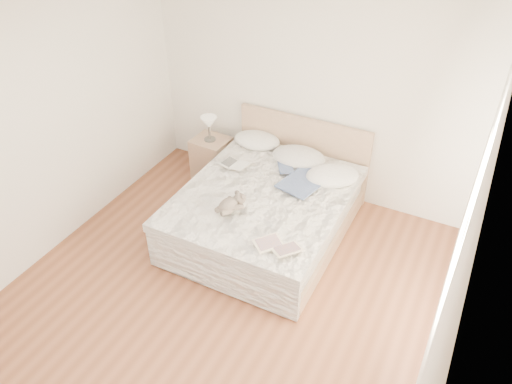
% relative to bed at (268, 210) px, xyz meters
% --- Properties ---
extents(floor, '(4.00, 4.50, 0.00)m').
position_rel_bed_xyz_m(floor, '(0.00, -1.19, -0.31)').
color(floor, brown).
rests_on(floor, ground).
extents(ceiling, '(4.00, 4.50, 0.00)m').
position_rel_bed_xyz_m(ceiling, '(0.00, -1.19, 2.39)').
color(ceiling, white).
rests_on(ceiling, ground).
extents(wall_back, '(4.00, 0.02, 2.70)m').
position_rel_bed_xyz_m(wall_back, '(0.00, 1.06, 1.04)').
color(wall_back, white).
rests_on(wall_back, ground).
extents(wall_left, '(0.02, 4.50, 2.70)m').
position_rel_bed_xyz_m(wall_left, '(-2.00, -1.19, 1.04)').
color(wall_left, white).
rests_on(wall_left, ground).
extents(wall_right, '(0.02, 4.50, 2.70)m').
position_rel_bed_xyz_m(wall_right, '(2.00, -1.19, 1.04)').
color(wall_right, white).
rests_on(wall_right, ground).
extents(window, '(0.02, 1.30, 1.10)m').
position_rel_bed_xyz_m(window, '(1.99, -0.89, 1.14)').
color(window, white).
rests_on(window, wall_right).
extents(bed, '(1.72, 2.14, 1.00)m').
position_rel_bed_xyz_m(bed, '(0.00, 0.00, 0.00)').
color(bed, tan).
rests_on(bed, floor).
extents(nightstand, '(0.47, 0.42, 0.56)m').
position_rel_bed_xyz_m(nightstand, '(-1.15, 0.68, -0.03)').
color(nightstand, '#A08165').
rests_on(nightstand, floor).
extents(table_lamp, '(0.22, 0.22, 0.33)m').
position_rel_bed_xyz_m(table_lamp, '(-1.16, 0.67, 0.49)').
color(table_lamp, '#46433D').
rests_on(table_lamp, nightstand).
extents(pillow_left, '(0.62, 0.46, 0.18)m').
position_rel_bed_xyz_m(pillow_left, '(-0.55, 0.82, 0.33)').
color(pillow_left, white).
rests_on(pillow_left, bed).
extents(pillow_middle, '(0.69, 0.51, 0.19)m').
position_rel_bed_xyz_m(pillow_middle, '(0.07, 0.69, 0.33)').
color(pillow_middle, silver).
rests_on(pillow_middle, bed).
extents(pillow_right, '(0.74, 0.69, 0.18)m').
position_rel_bed_xyz_m(pillow_right, '(0.56, 0.51, 0.33)').
color(pillow_right, white).
rests_on(pillow_right, bed).
extents(blouse, '(0.75, 0.78, 0.02)m').
position_rel_bed_xyz_m(blouse, '(0.31, 0.27, 0.32)').
color(blouse, '#384973').
rests_on(blouse, bed).
extents(photo_book, '(0.33, 0.25, 0.02)m').
position_rel_bed_xyz_m(photo_book, '(-0.53, 0.22, 0.32)').
color(photo_book, white).
rests_on(photo_book, bed).
extents(childrens_book, '(0.47, 0.45, 0.03)m').
position_rel_bed_xyz_m(childrens_book, '(0.51, -0.84, 0.32)').
color(childrens_book, '#FEEFCD').
rests_on(childrens_book, bed).
extents(teddy_bear, '(0.29, 0.35, 0.16)m').
position_rel_bed_xyz_m(teddy_bear, '(-0.17, -0.57, 0.34)').
color(teddy_bear, '#695B51').
rests_on(teddy_bear, bed).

